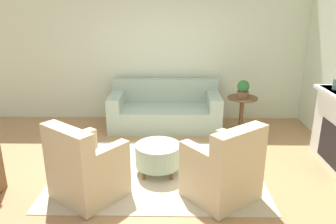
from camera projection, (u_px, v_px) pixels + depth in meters
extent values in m
plane|color=#AD7F51|center=(157.00, 172.00, 4.82)|extent=(16.00, 16.00, 0.00)
cube|color=beige|center=(162.00, 52.00, 6.71)|extent=(8.81, 0.12, 2.80)
cube|color=beige|center=(157.00, 172.00, 4.82)|extent=(2.99, 2.12, 0.01)
cube|color=#9EB29E|center=(165.00, 117.00, 6.48)|extent=(2.14, 0.98, 0.43)
cube|color=#9EB29E|center=(165.00, 90.00, 6.70)|extent=(2.14, 0.20, 0.47)
cube|color=#9EB29E|center=(116.00, 101.00, 6.36)|extent=(0.24, 0.94, 0.26)
cube|color=#9EB29E|center=(214.00, 101.00, 6.33)|extent=(0.24, 0.94, 0.26)
cube|color=brown|center=(164.00, 135.00, 6.10)|extent=(1.92, 0.05, 0.06)
cube|color=#C6B289|center=(89.00, 181.00, 4.17)|extent=(1.05, 1.05, 0.41)
cube|color=#C6B289|center=(68.00, 152.00, 3.81)|extent=(0.73, 0.63, 0.59)
cube|color=#C6B289|center=(105.00, 161.00, 3.88)|extent=(0.53, 0.63, 0.32)
cube|color=#C6B289|center=(73.00, 147.00, 4.25)|extent=(0.53, 0.63, 0.32)
cube|color=brown|center=(110.00, 182.00, 4.47)|extent=(0.58, 0.46, 0.06)
cube|color=#C6B289|center=(220.00, 182.00, 4.14)|extent=(1.05, 1.05, 0.41)
cube|color=#C6B289|center=(239.00, 153.00, 3.78)|extent=(0.73, 0.63, 0.59)
cube|color=#C6B289|center=(238.00, 148.00, 4.22)|extent=(0.53, 0.63, 0.32)
cube|color=#C6B289|center=(202.00, 162.00, 3.86)|extent=(0.53, 0.63, 0.32)
cube|color=brown|center=(202.00, 183.00, 4.45)|extent=(0.58, 0.46, 0.06)
cylinder|color=#9EB29E|center=(158.00, 155.00, 4.71)|extent=(0.65, 0.65, 0.32)
cylinder|color=brown|center=(144.00, 175.00, 4.59)|extent=(0.05, 0.05, 0.12)
cylinder|color=brown|center=(172.00, 175.00, 4.59)|extent=(0.05, 0.05, 0.12)
cylinder|color=brown|center=(146.00, 162.00, 4.97)|extent=(0.05, 0.05, 0.12)
cylinder|color=brown|center=(172.00, 162.00, 4.96)|extent=(0.05, 0.05, 0.12)
cylinder|color=brown|center=(242.00, 98.00, 6.08)|extent=(0.55, 0.55, 0.03)
cylinder|color=brown|center=(241.00, 116.00, 6.19)|extent=(0.08, 0.08, 0.67)
cylinder|color=brown|center=(240.00, 132.00, 6.29)|extent=(0.30, 0.30, 0.03)
cube|color=#282323|center=(332.00, 145.00, 4.81)|extent=(0.02, 0.75, 0.62)
cylinder|color=brown|center=(243.00, 94.00, 6.05)|extent=(0.21, 0.21, 0.11)
sphere|color=#2D6B33|center=(243.00, 86.00, 6.01)|extent=(0.22, 0.22, 0.22)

